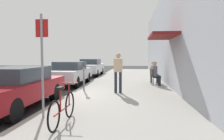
{
  "coord_description": "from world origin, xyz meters",
  "views": [
    {
      "loc": [
        2.67,
        -8.19,
        1.66
      ],
      "look_at": [
        1.28,
        5.19,
        0.8
      ],
      "focal_mm": 33.06,
      "sensor_mm": 36.0,
      "label": 1
    }
  ],
  "objects_px": {
    "street_sign": "(42,58)",
    "bicycle_0": "(63,108)",
    "parking_meter": "(84,74)",
    "pedestrian_standing": "(118,70)",
    "cafe_chair_0": "(155,76)",
    "seated_patron_0": "(156,73)",
    "parked_car_2": "(91,67)",
    "seated_patron_1": "(154,71)",
    "cafe_chair_1": "(153,74)",
    "parked_car_1": "(70,73)",
    "parked_car_0": "(15,87)"
  },
  "relations": [
    {
      "from": "parked_car_2",
      "to": "cafe_chair_1",
      "type": "relative_size",
      "value": 5.06
    },
    {
      "from": "parked_car_2",
      "to": "seated_patron_0",
      "type": "relative_size",
      "value": 3.41
    },
    {
      "from": "cafe_chair_1",
      "to": "parked_car_2",
      "type": "bearing_deg",
      "value": 131.04
    },
    {
      "from": "parking_meter",
      "to": "seated_patron_1",
      "type": "height_order",
      "value": "parking_meter"
    },
    {
      "from": "parked_car_1",
      "to": "street_sign",
      "type": "distance_m",
      "value": 7.18
    },
    {
      "from": "seated_patron_0",
      "to": "pedestrian_standing",
      "type": "bearing_deg",
      "value": -125.9
    },
    {
      "from": "parked_car_2",
      "to": "parked_car_0",
      "type": "bearing_deg",
      "value": -90.0
    },
    {
      "from": "parked_car_2",
      "to": "parking_meter",
      "type": "xyz_separation_m",
      "value": [
        1.55,
        -8.85,
        0.13
      ]
    },
    {
      "from": "parked_car_0",
      "to": "street_sign",
      "type": "height_order",
      "value": "street_sign"
    },
    {
      "from": "parked_car_1",
      "to": "street_sign",
      "type": "xyz_separation_m",
      "value": [
        1.5,
        -6.96,
        0.92
      ]
    },
    {
      "from": "street_sign",
      "to": "seated_patron_0",
      "type": "xyz_separation_m",
      "value": [
        3.48,
        6.31,
        -0.82
      ]
    },
    {
      "from": "parked_car_0",
      "to": "cafe_chair_1",
      "type": "distance_m",
      "value": 7.83
    },
    {
      "from": "bicycle_0",
      "to": "cafe_chair_1",
      "type": "xyz_separation_m",
      "value": [
        2.75,
        7.75,
        0.14
      ]
    },
    {
      "from": "parked_car_1",
      "to": "parking_meter",
      "type": "bearing_deg",
      "value": -61.35
    },
    {
      "from": "parked_car_2",
      "to": "parked_car_1",
      "type": "bearing_deg",
      "value": -90.0
    },
    {
      "from": "street_sign",
      "to": "bicycle_0",
      "type": "xyz_separation_m",
      "value": [
        0.67,
        -0.43,
        -1.16
      ]
    },
    {
      "from": "parking_meter",
      "to": "seated_patron_1",
      "type": "bearing_deg",
      "value": 42.92
    },
    {
      "from": "parked_car_1",
      "to": "pedestrian_standing",
      "type": "xyz_separation_m",
      "value": [
        3.12,
        -3.2,
        0.4
      ]
    },
    {
      "from": "pedestrian_standing",
      "to": "street_sign",
      "type": "bearing_deg",
      "value": -113.39
    },
    {
      "from": "street_sign",
      "to": "seated_patron_0",
      "type": "bearing_deg",
      "value": 61.17
    },
    {
      "from": "bicycle_0",
      "to": "pedestrian_standing",
      "type": "xyz_separation_m",
      "value": [
        0.96,
        4.19,
        0.64
      ]
    },
    {
      "from": "parked_car_2",
      "to": "pedestrian_standing",
      "type": "height_order",
      "value": "pedestrian_standing"
    },
    {
      "from": "parked_car_2",
      "to": "parking_meter",
      "type": "relative_size",
      "value": 3.33
    },
    {
      "from": "street_sign",
      "to": "seated_patron_0",
      "type": "height_order",
      "value": "street_sign"
    },
    {
      "from": "cafe_chair_1",
      "to": "pedestrian_standing",
      "type": "height_order",
      "value": "pedestrian_standing"
    },
    {
      "from": "parked_car_1",
      "to": "parked_car_2",
      "type": "bearing_deg",
      "value": 90.0
    },
    {
      "from": "parked_car_2",
      "to": "bicycle_0",
      "type": "bearing_deg",
      "value": -80.81
    },
    {
      "from": "bicycle_0",
      "to": "parked_car_1",
      "type": "bearing_deg",
      "value": 106.35
    },
    {
      "from": "cafe_chair_0",
      "to": "parked_car_1",
      "type": "bearing_deg",
      "value": 172.5
    },
    {
      "from": "seated_patron_0",
      "to": "cafe_chair_1",
      "type": "distance_m",
      "value": 1.02
    },
    {
      "from": "parked_car_0",
      "to": "seated_patron_1",
      "type": "bearing_deg",
      "value": 50.68
    },
    {
      "from": "street_sign",
      "to": "pedestrian_standing",
      "type": "relative_size",
      "value": 1.53
    },
    {
      "from": "bicycle_0",
      "to": "cafe_chair_0",
      "type": "xyz_separation_m",
      "value": [
        2.75,
        6.74,
        0.14
      ]
    },
    {
      "from": "parked_car_0",
      "to": "cafe_chair_1",
      "type": "bearing_deg",
      "value": 51.07
    },
    {
      "from": "parked_car_0",
      "to": "parking_meter",
      "type": "distance_m",
      "value": 3.28
    },
    {
      "from": "bicycle_0",
      "to": "seated_patron_1",
      "type": "relative_size",
      "value": 1.33
    },
    {
      "from": "cafe_chair_0",
      "to": "seated_patron_0",
      "type": "xyz_separation_m",
      "value": [
        0.06,
        0.01,
        0.19
      ]
    },
    {
      "from": "street_sign",
      "to": "cafe_chair_0",
      "type": "distance_m",
      "value": 7.25
    },
    {
      "from": "cafe_chair_0",
      "to": "pedestrian_standing",
      "type": "distance_m",
      "value": 3.16
    },
    {
      "from": "parked_car_2",
      "to": "pedestrian_standing",
      "type": "relative_size",
      "value": 2.59
    },
    {
      "from": "cafe_chair_0",
      "to": "street_sign",
      "type": "bearing_deg",
      "value": -118.43
    },
    {
      "from": "pedestrian_standing",
      "to": "cafe_chair_0",
      "type": "bearing_deg",
      "value": 54.94
    },
    {
      "from": "seated_patron_1",
      "to": "seated_patron_0",
      "type": "bearing_deg",
      "value": -90.02
    },
    {
      "from": "parking_meter",
      "to": "pedestrian_standing",
      "type": "xyz_separation_m",
      "value": [
        1.57,
        -0.36,
        0.23
      ]
    },
    {
      "from": "parked_car_0",
      "to": "bicycle_0",
      "type": "relative_size",
      "value": 2.57
    },
    {
      "from": "pedestrian_standing",
      "to": "seated_patron_0",
      "type": "bearing_deg",
      "value": 54.1
    },
    {
      "from": "parked_car_1",
      "to": "parked_car_2",
      "type": "xyz_separation_m",
      "value": [
        0.0,
        6.01,
        0.04
      ]
    },
    {
      "from": "parking_meter",
      "to": "parked_car_1",
      "type": "bearing_deg",
      "value": 118.65
    },
    {
      "from": "street_sign",
      "to": "seated_patron_1",
      "type": "distance_m",
      "value": 8.13
    },
    {
      "from": "parked_car_2",
      "to": "cafe_chair_0",
      "type": "distance_m",
      "value": 8.28
    }
  ]
}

